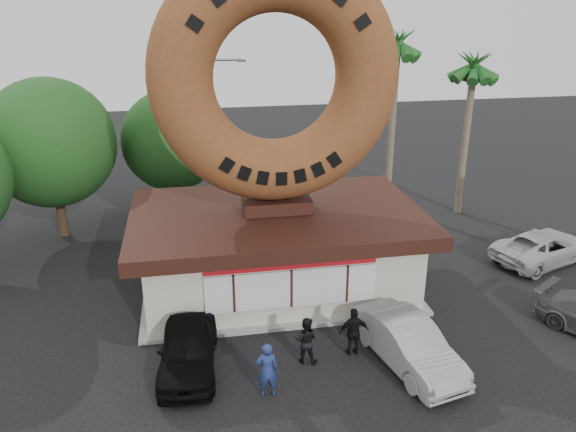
# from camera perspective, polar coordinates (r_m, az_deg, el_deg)

# --- Properties ---
(ground) EXTENTS (90.00, 90.00, 0.00)m
(ground) POSITION_cam_1_polar(r_m,az_deg,el_deg) (18.08, 2.11, -16.14)
(ground) COLOR black
(ground) RESTS_ON ground
(donut_shop) EXTENTS (11.20, 7.20, 3.80)m
(donut_shop) POSITION_cam_1_polar(r_m,az_deg,el_deg) (22.21, -1.11, -3.13)
(donut_shop) COLOR beige
(donut_shop) RESTS_ON ground
(giant_donut) EXTENTS (8.98, 2.29, 8.98)m
(giant_donut) POSITION_cam_1_polar(r_m,az_deg,el_deg) (20.38, -1.25, 13.78)
(giant_donut) COLOR brown
(giant_donut) RESTS_ON donut_shop
(tree_west) EXTENTS (6.00, 6.00, 7.65)m
(tree_west) POSITION_cam_1_polar(r_m,az_deg,el_deg) (28.40, -23.02, 6.84)
(tree_west) COLOR #473321
(tree_west) RESTS_ON ground
(tree_mid) EXTENTS (5.20, 5.20, 6.63)m
(tree_mid) POSITION_cam_1_polar(r_m,az_deg,el_deg) (29.79, -11.67, 7.51)
(tree_mid) COLOR #473321
(tree_mid) RESTS_ON ground
(palm_near) EXTENTS (2.60, 2.60, 9.75)m
(palm_near) POSITION_cam_1_polar(r_m,az_deg,el_deg) (30.02, 11.04, 16.19)
(palm_near) COLOR #726651
(palm_near) RESTS_ON ground
(palm_far) EXTENTS (2.60, 2.60, 8.75)m
(palm_far) POSITION_cam_1_polar(r_m,az_deg,el_deg) (30.21, 18.34, 13.77)
(palm_far) COLOR #726651
(palm_far) RESTS_ON ground
(street_lamp) EXTENTS (2.11, 0.20, 8.00)m
(street_lamp) POSITION_cam_1_polar(r_m,az_deg,el_deg) (30.68, -7.67, 9.05)
(street_lamp) COLOR #59595E
(street_lamp) RESTS_ON ground
(person_left) EXTENTS (0.66, 0.44, 1.78)m
(person_left) POSITION_cam_1_polar(r_m,az_deg,el_deg) (16.93, -2.13, -15.35)
(person_left) COLOR navy
(person_left) RESTS_ON ground
(person_center) EXTENTS (0.95, 0.85, 1.61)m
(person_center) POSITION_cam_1_polar(r_m,az_deg,el_deg) (18.31, 1.81, -12.49)
(person_center) COLOR black
(person_center) RESTS_ON ground
(person_right) EXTENTS (1.00, 0.42, 1.70)m
(person_right) POSITION_cam_1_polar(r_m,az_deg,el_deg) (18.74, 6.71, -11.59)
(person_right) COLOR black
(person_right) RESTS_ON ground
(car_black) EXTENTS (2.09, 4.47, 1.48)m
(car_black) POSITION_cam_1_polar(r_m,az_deg,el_deg) (18.38, -10.14, -12.95)
(car_black) COLOR black
(car_black) RESTS_ON ground
(car_silver) EXTENTS (2.59, 4.81, 1.51)m
(car_silver) POSITION_cam_1_polar(r_m,az_deg,el_deg) (18.64, 12.12, -12.54)
(car_silver) COLOR #9A9A9F
(car_silver) RESTS_ON ground
(car_white) EXTENTS (5.42, 3.78, 1.37)m
(car_white) POSITION_cam_1_polar(r_m,az_deg,el_deg) (27.20, 24.54, -2.88)
(car_white) COLOR #BABABA
(car_white) RESTS_ON ground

